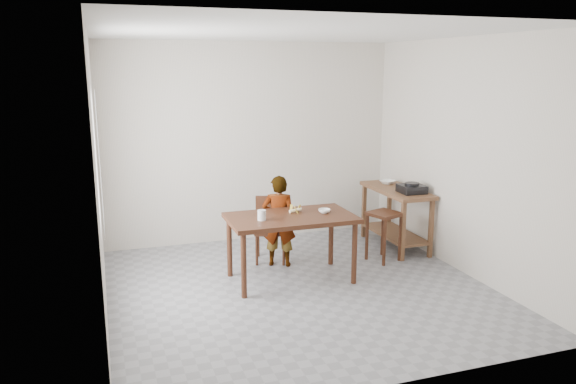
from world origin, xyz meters
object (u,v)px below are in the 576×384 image
object	(u,v)px
stool	(384,236)
child	(279,221)
dining_table	(291,248)
dining_chair	(271,230)
prep_counter	(396,218)

from	to	relation	value
stool	child	bearing A→B (deg)	169.30
dining_table	dining_chair	world-z (taller)	dining_chair
prep_counter	stool	distance (m)	0.61
dining_chair	stool	xyz separation A→B (m)	(1.34, -0.42, -0.09)
dining_table	child	distance (m)	0.54
dining_table	stool	bearing A→B (deg)	11.22
dining_table	child	size ratio (longest dim) A/B	1.26
dining_table	prep_counter	size ratio (longest dim) A/B	1.17
child	stool	world-z (taller)	child
prep_counter	child	bearing A→B (deg)	-173.40
dining_chair	dining_table	bearing A→B (deg)	-68.53
dining_table	child	world-z (taller)	child
dining_chair	prep_counter	bearing A→B (deg)	19.44
dining_table	dining_chair	distance (m)	0.68
dining_chair	stool	bearing A→B (deg)	1.34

